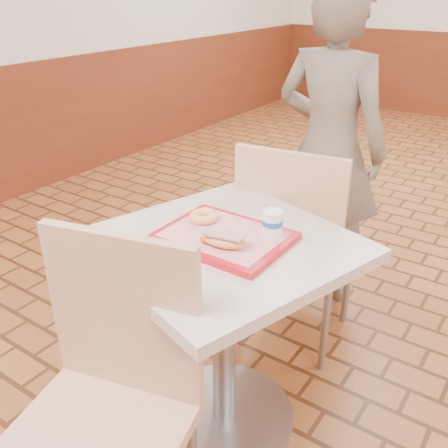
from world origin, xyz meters
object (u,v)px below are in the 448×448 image
Objects in this scene: chair_main_back at (295,240)px; ring_donut at (203,216)px; chair_main_front at (107,396)px; long_john_donut at (223,240)px; paper_cup at (272,223)px; customer at (329,149)px; main_table at (224,306)px; serving_tray at (224,237)px.

chair_main_back reaches higher than ring_donut.
chair_main_front reaches higher than chair_main_back.
paper_cup is at bearing 59.81° from long_john_donut.
ring_donut is at bearing 91.14° from customer.
customer is at bearing 103.78° from paper_cup.
chair_main_back is 0.60m from customer.
chair_main_front is at bearing -80.36° from ring_donut.
chair_main_back is 0.61m from ring_donut.
paper_cup is at bearing 9.12° from ring_donut.
main_table is at bearing -19.68° from ring_donut.
chair_main_back is 0.70m from long_john_donut.
customer is 1.10m from serving_tray.
chair_main_front is 0.66m from ring_donut.
chair_main_back is at bearing 75.22° from chair_main_front.
chair_main_back is 10.15× the size of ring_donut.
customer is at bearing 96.04° from serving_tray.
chair_main_back is at bearing 102.04° from customer.
chair_main_back reaches higher than paper_cup.
paper_cup reaches higher than long_john_donut.
chair_main_front is at bearing 81.70° from chair_main_back.
ring_donut reaches higher than main_table.
long_john_donut reaches higher than main_table.
chair_main_front is 11.77× the size of paper_cup.
paper_cup is (0.25, -1.01, 0.07)m from customer.
serving_tray is at bearing 122.33° from long_john_donut.
chair_main_back is 0.61× the size of customer.
main_table is at bearing 180.00° from serving_tray.
customer is 1.05m from ring_donut.
chair_main_front is 1.00× the size of chair_main_back.
paper_cup is at bearing 31.19° from main_table.
main_table is 0.54m from chair_main_front.
ring_donut is at bearing 144.91° from long_john_donut.
ring_donut reaches higher than serving_tray.
chair_main_back is at bearing 79.00° from ring_donut.
customer is 10.31× the size of long_john_donut.
long_john_donut is at bearing 87.02° from chair_main_back.
paper_cup reaches higher than ring_donut.
ring_donut is (-0.10, 0.58, 0.29)m from chair_main_front.
chair_main_front is (-0.02, -0.54, 0.01)m from main_table.
main_table is 0.50× the size of customer.
chair_main_front is at bearing -103.45° from paper_cup.
chair_main_back is 0.62m from serving_tray.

